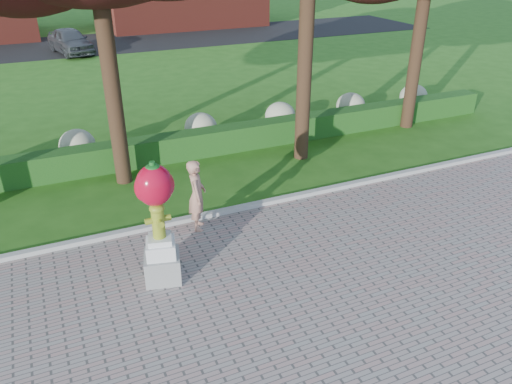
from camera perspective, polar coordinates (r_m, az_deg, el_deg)
ground at (r=10.38m, az=2.64°, el=-10.01°), size 100.00×100.00×0.00m
curb at (r=12.65m, az=-3.39°, el=-2.24°), size 40.00×0.18×0.15m
lawn_hedge at (r=15.98m, az=-8.58°, el=5.22°), size 24.00×0.70×0.80m
hydrangea_row at (r=16.97m, az=-7.71°, el=7.14°), size 20.10×1.10×0.99m
street at (r=36.12m, az=-18.29°, el=15.77°), size 50.00×8.00×0.02m
hydrant_sculpture at (r=9.79m, az=-11.14°, el=-3.15°), size 0.85×0.85×2.59m
woman at (r=11.68m, az=-6.77°, el=-0.35°), size 0.59×0.73×1.75m
parked_car at (r=33.21m, az=-20.46°, el=15.89°), size 2.67×4.63×1.48m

